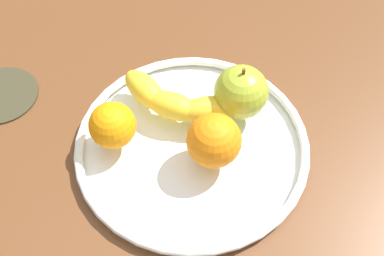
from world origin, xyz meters
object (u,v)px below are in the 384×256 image
object	(u,v)px
apple	(241,92)
ambient_coaster	(1,94)
orange_center	(112,128)
fruit_bowl	(192,145)
orange_front_left	(214,141)
banana	(177,102)

from	to	relation	value
apple	ambient_coaster	bearing A→B (deg)	175.52
apple	orange_center	xyz separation A→B (cm)	(-16.59, -6.03, -0.62)
fruit_bowl	orange_center	bearing A→B (deg)	-177.60
fruit_bowl	orange_front_left	bearing A→B (deg)	-37.93
fruit_bowl	banana	distance (cm)	6.23
fruit_bowl	orange_center	world-z (taller)	orange_center
apple	ambient_coaster	distance (cm)	35.38
fruit_bowl	ambient_coaster	bearing A→B (deg)	163.72
fruit_bowl	banana	size ratio (longest dim) A/B	1.79
fruit_bowl	ambient_coaster	world-z (taller)	fruit_bowl
fruit_bowl	orange_center	xyz separation A→B (cm)	(-10.23, -0.43, 3.98)
fruit_bowl	apple	world-z (taller)	apple
banana	orange_front_left	bearing A→B (deg)	-35.25
fruit_bowl	apple	bearing A→B (deg)	41.37
banana	orange_center	size ratio (longest dim) A/B	2.85
banana	orange_center	world-z (taller)	orange_center
orange_center	ambient_coaster	world-z (taller)	orange_center
fruit_bowl	ambient_coaster	xyz separation A→B (cm)	(-28.52, 8.33, -0.62)
orange_front_left	ambient_coaster	bearing A→B (deg)	161.44
orange_center	banana	bearing A→B (deg)	34.74
ambient_coaster	orange_front_left	bearing A→B (deg)	-18.56
banana	ambient_coaster	distance (cm)	26.72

